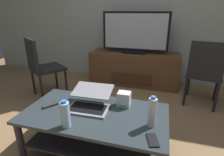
% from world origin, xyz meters
% --- Properties ---
extents(ground_plane, '(7.68, 7.68, 0.00)m').
position_xyz_m(ground_plane, '(0.00, 0.00, 0.00)').
color(ground_plane, olive).
extents(back_wall, '(6.40, 0.12, 2.80)m').
position_xyz_m(back_wall, '(0.00, 2.13, 1.40)').
color(back_wall, '#A8B2A8').
rests_on(back_wall, ground).
extents(coffee_table, '(1.29, 0.69, 0.42)m').
position_xyz_m(coffee_table, '(-0.03, 0.03, 0.29)').
color(coffee_table, '#2D383D').
rests_on(coffee_table, ground).
extents(media_cabinet, '(1.55, 0.50, 0.58)m').
position_xyz_m(media_cabinet, '(0.03, 1.81, 0.29)').
color(media_cabinet, brown).
rests_on(media_cabinet, ground).
extents(television, '(1.12, 0.20, 0.68)m').
position_xyz_m(television, '(0.03, 1.79, 0.91)').
color(television, black).
rests_on(television, media_cabinet).
extents(dining_chair, '(0.52, 0.52, 0.92)m').
position_xyz_m(dining_chair, '(1.07, 1.25, 0.51)').
color(dining_chair, black).
rests_on(dining_chair, ground).
extents(side_chair, '(0.61, 0.61, 0.91)m').
position_xyz_m(side_chair, '(-1.21, 0.89, 0.51)').
color(side_chair, black).
rests_on(side_chair, ground).
extents(laptop, '(0.39, 0.39, 0.17)m').
position_xyz_m(laptop, '(-0.11, 0.11, 0.48)').
color(laptop, gray).
rests_on(laptop, coffee_table).
extents(router_box, '(0.12, 0.11, 0.14)m').
position_xyz_m(router_box, '(0.20, 0.22, 0.49)').
color(router_box, white).
rests_on(router_box, coffee_table).
extents(water_bottle_near, '(0.06, 0.06, 0.26)m').
position_xyz_m(water_bottle_near, '(0.47, -0.03, 0.54)').
color(water_bottle_near, silver).
rests_on(water_bottle_near, coffee_table).
extents(water_bottle_far, '(0.08, 0.08, 0.23)m').
position_xyz_m(water_bottle_far, '(-0.17, -0.23, 0.52)').
color(water_bottle_far, '#99C6E5').
rests_on(water_bottle_far, coffee_table).
extents(cell_phone, '(0.11, 0.15, 0.01)m').
position_xyz_m(cell_phone, '(0.50, -0.21, 0.42)').
color(cell_phone, black).
rests_on(cell_phone, coffee_table).
extents(tv_remote, '(0.13, 0.16, 0.02)m').
position_xyz_m(tv_remote, '(-0.48, 0.02, 0.43)').
color(tv_remote, '#2D2D30').
rests_on(tv_remote, coffee_table).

